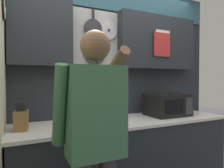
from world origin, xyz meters
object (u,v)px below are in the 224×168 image
microwave (168,105)px  person (95,131)px  knife_block (21,120)px  utensil_crock (121,112)px

microwave → person: 1.40m
person → knife_block: bearing=123.0°
knife_block → microwave: bearing=-0.0°
knife_block → person: person is taller
microwave → knife_block: (-1.67, 0.00, -0.04)m
microwave → person: person is taller
utensil_crock → person: 0.89m
person → utensil_crock: bearing=50.5°
knife_block → utensil_crock: 1.01m
knife_block → utensil_crock: (1.01, 0.00, -0.00)m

